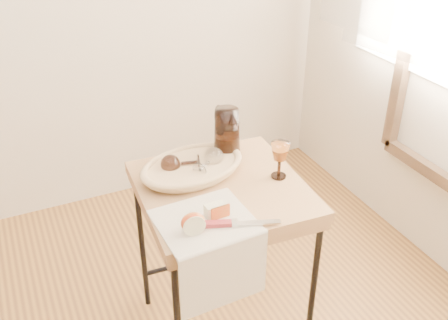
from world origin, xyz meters
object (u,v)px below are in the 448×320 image
pitcher (227,134)px  table_knife (237,222)px  side_table (222,264)px  goblet_lying_b (208,163)px  wine_goblet (280,160)px  bread_basket (192,169)px  apple_half (193,222)px  goblet_lying_a (182,163)px  tea_towel (205,221)px

pitcher → table_knife: (-0.16, -0.42, -0.09)m
side_table → pitcher: 0.53m
side_table → goblet_lying_b: bearing=98.5°
table_knife → wine_goblet: bearing=57.2°
bread_basket → apple_half: bearing=-121.0°
goblet_lying_b → table_knife: bearing=-132.8°
goblet_lying_a → apple_half: goblet_lying_a is taller
side_table → bread_basket: size_ratio=2.07×
side_table → goblet_lying_a: size_ratio=6.18×
side_table → bread_basket: 0.42m
tea_towel → pitcher: (0.25, 0.36, 0.10)m
tea_towel → goblet_lying_a: goblet_lying_a is taller
bread_basket → pitcher: pitcher is taller
pitcher → apple_half: pitcher is taller
goblet_lying_b → wine_goblet: wine_goblet is taller
goblet_lying_a → goblet_lying_b: bearing=170.9°
bread_basket → table_knife: size_ratio=1.43×
table_knife → goblet_lying_a: bearing=117.5°
bread_basket → apple_half: size_ratio=4.66×
side_table → goblet_lying_a: (-0.10, 0.13, 0.43)m
bread_basket → wine_goblet: size_ratio=2.50×
tea_towel → wine_goblet: bearing=18.9°
tea_towel → table_knife: 0.11m
tea_towel → pitcher: size_ratio=1.25×
wine_goblet → apple_half: size_ratio=1.86×
tea_towel → apple_half: bearing=-149.4°
tea_towel → goblet_lying_b: goblet_lying_b is taller
side_table → apple_half: (-0.20, -0.21, 0.42)m
goblet_lying_a → side_table: bearing=142.0°
tea_towel → side_table: bearing=48.9°
bread_basket → tea_towel: bearing=-113.5°
goblet_lying_a → goblet_lying_b: size_ratio=0.97×
bread_basket → wine_goblet: bearing=-37.2°
side_table → goblet_lying_a: goblet_lying_a is taller
side_table → pitcher: pitcher is taller
pitcher → wine_goblet: pitcher is taller
side_table → tea_towel: 0.44m
tea_towel → pitcher: 0.45m
side_table → table_knife: size_ratio=2.95×
goblet_lying_a → wine_goblet: size_ratio=0.84×
bread_basket → goblet_lying_a: goblet_lying_a is taller
side_table → table_knife: table_knife is taller
pitcher → wine_goblet: bearing=-60.0°
side_table → table_knife: (-0.05, -0.24, 0.39)m
table_knife → goblet_lying_b: bearing=103.5°
side_table → pitcher: bearing=59.8°
apple_half → table_knife: bearing=-4.5°
bread_basket → goblet_lying_b: 0.06m
goblet_lying_a → apple_half: size_ratio=1.56×
wine_goblet → side_table: bearing=170.9°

